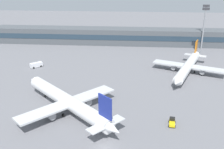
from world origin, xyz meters
The scene contains 8 objects.
ground_plane centered at (0.00, 40.00, 0.00)m, with size 400.00×400.00×0.00m, color slate.
terminal_building centered at (0.00, 97.91, 4.50)m, with size 151.90×12.13×9.00m.
airplane_near centered at (-13.36, 16.79, 3.41)m, with size 35.47×33.63×11.18m.
airplane_mid centered at (28.06, 51.36, 3.15)m, with size 28.57×39.79×10.32m.
baggage_tug_yellow centered at (16.83, 11.84, 0.80)m, with size 2.22×3.77×1.75m.
service_van_white centered at (-36.26, 53.70, 1.11)m, with size 5.12×5.06×2.08m.
floodlight_tower_west centered at (39.70, 79.29, 13.63)m, with size 3.20×0.80×23.30m.
floodlight_tower_east centered at (42.72, 91.08, 13.70)m, with size 3.20×0.80×23.44m.
Camera 1 is at (5.82, -49.24, 37.71)m, focal length 41.27 mm.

